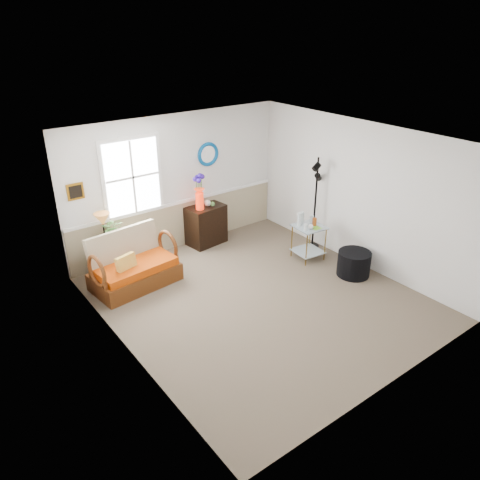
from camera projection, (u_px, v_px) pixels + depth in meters
floor at (259, 299)px, 7.62m from camera, size 4.50×5.00×0.01m
ceiling at (262, 140)px, 6.49m from camera, size 4.50×5.00×0.01m
walls at (261, 226)px, 7.06m from camera, size 4.51×5.01×2.60m
wainscot at (180, 224)px, 9.21m from camera, size 4.46×0.02×0.90m
chair_rail at (179, 202)px, 9.00m from camera, size 4.46×0.04×0.06m
window at (132, 177)px, 8.22m from camera, size 1.14×0.06×1.44m
picture at (75, 191)px, 7.69m from camera, size 0.28×0.03×0.28m
mirror at (208, 154)px, 9.03m from camera, size 0.47×0.07×0.47m
loveseat at (134, 261)px, 7.82m from camera, size 1.50×0.95×0.93m
throw_pillow at (127, 266)px, 7.62m from camera, size 0.37×0.18×0.36m
lamp_stand at (108, 256)px, 8.27m from camera, size 0.42×0.42×0.64m
table_lamp at (104, 227)px, 8.01m from camera, size 0.32×0.32×0.50m
potted_plant at (113, 231)px, 8.10m from camera, size 0.49×0.51×0.31m
cabinet at (206, 225)px, 9.33m from camera, size 0.79×0.56×0.79m
flower_vase at (199, 192)px, 8.88m from camera, size 0.22×0.22×0.69m
side_table at (308, 242)px, 8.76m from camera, size 0.57×0.57×0.66m
tabletop_items at (308, 220)px, 8.57m from camera, size 0.44×0.44×0.25m
floor_lamp at (315, 204)px, 8.95m from camera, size 0.26×0.26×1.82m
ottoman at (354, 264)px, 8.23m from camera, size 0.65×0.65×0.44m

